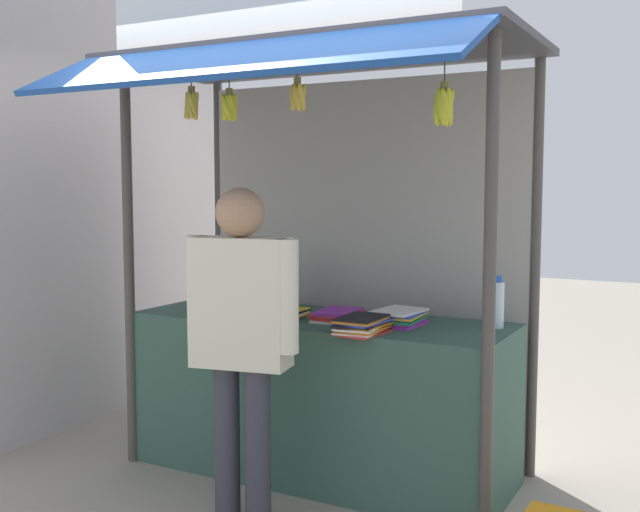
{
  "coord_description": "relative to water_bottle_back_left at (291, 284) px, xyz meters",
  "views": [
    {
      "loc": [
        2.01,
        -3.7,
        1.63
      ],
      "look_at": [
        0.0,
        0.0,
        1.24
      ],
      "focal_mm": 42.48,
      "sensor_mm": 36.0,
      "label": 1
    }
  ],
  "objects": [
    {
      "name": "vendor_person",
      "position": [
        0.32,
        -1.0,
        -0.06
      ],
      "size": [
        0.62,
        0.28,
        1.63
      ],
      "rotation": [
        0.0,
        0.0,
        0.2
      ],
      "color": "#383842",
      "rests_on": "ground"
    },
    {
      "name": "banana_bunch_inner_right",
      "position": [
        -0.18,
        -0.71,
        1.02
      ],
      "size": [
        0.09,
        0.09,
        0.25
      ],
      "color": "#332D23"
    },
    {
      "name": "magazine_stack_left",
      "position": [
        0.73,
        -0.52,
        -0.1
      ],
      "size": [
        0.24,
        0.32,
        0.09
      ],
      "color": "red",
      "rests_on": "stall_counter"
    },
    {
      "name": "water_bottle_front_left",
      "position": [
        -0.38,
        -0.2,
        -0.01
      ],
      "size": [
        0.08,
        0.08,
        0.29
      ],
      "color": "silver",
      "rests_on": "stall_counter"
    },
    {
      "name": "water_bottle_front_right",
      "position": [
        1.28,
        -0.05,
        -0.01
      ],
      "size": [
        0.08,
        0.08,
        0.27
      ],
      "color": "silver",
      "rests_on": "stall_counter"
    },
    {
      "name": "neighbour_wall",
      "position": [
        -1.61,
        0.06,
        0.55
      ],
      "size": [
        0.2,
        2.4,
        3.18
      ],
      "primitive_type": "cube",
      "color": "beige",
      "rests_on": "ground"
    },
    {
      "name": "stall_counter",
      "position": [
        0.33,
        -0.24,
        -0.59
      ],
      "size": [
        2.14,
        0.74,
        0.89
      ],
      "primitive_type": "cube",
      "color": "#385B4C",
      "rests_on": "ground"
    },
    {
      "name": "magazine_stack_mid_right",
      "position": [
        0.14,
        -0.33,
        -0.12
      ],
      "size": [
        0.25,
        0.31,
        0.04
      ],
      "color": "blue",
      "rests_on": "stall_counter"
    },
    {
      "name": "banana_bunch_leftmost",
      "position": [
        1.21,
        -0.71,
        0.95
      ],
      "size": [
        0.11,
        0.11,
        0.34
      ],
      "color": "#332D23"
    },
    {
      "name": "stall_structure",
      "position": [
        0.33,
        -0.1,
        0.62
      ],
      "size": [
        2.34,
        1.63,
        2.71
      ],
      "color": "#4C4742",
      "rests_on": "ground"
    },
    {
      "name": "magazine_stack_rear_center",
      "position": [
        0.81,
        -0.22,
        -0.1
      ],
      "size": [
        0.25,
        0.32,
        0.08
      ],
      "color": "purple",
      "rests_on": "stall_counter"
    },
    {
      "name": "ground_plane",
      "position": [
        0.33,
        -0.24,
        -1.04
      ],
      "size": [
        20.0,
        20.0,
        0.0
      ],
      "primitive_type": "plane",
      "color": "#9E9384"
    },
    {
      "name": "water_bottle_back_left",
      "position": [
        0.0,
        0.0,
        0.0
      ],
      "size": [
        0.09,
        0.09,
        0.3
      ],
      "color": "silver",
      "rests_on": "stall_counter"
    },
    {
      "name": "water_bottle_center",
      "position": [
        -0.61,
        -0.1,
        -0.01
      ],
      "size": [
        0.08,
        0.08,
        0.29
      ],
      "color": "silver",
      "rests_on": "stall_counter"
    },
    {
      "name": "banana_bunch_inner_left",
      "position": [
        0.06,
        -0.71,
        1.0
      ],
      "size": [
        0.1,
        0.11,
        0.27
      ],
      "color": "#332D23"
    },
    {
      "name": "banana_bunch_rightmost",
      "position": [
        0.46,
        -0.7,
        1.03
      ],
      "size": [
        0.1,
        0.1,
        0.24
      ],
      "color": "#332D23"
    },
    {
      "name": "magazine_stack_right",
      "position": [
        0.45,
        -0.26,
        -0.11
      ],
      "size": [
        0.25,
        0.32,
        0.06
      ],
      "color": "white",
      "rests_on": "stall_counter"
    }
  ]
}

